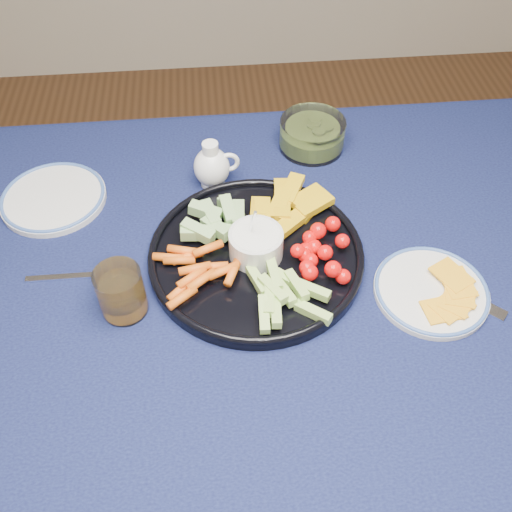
{
  "coord_description": "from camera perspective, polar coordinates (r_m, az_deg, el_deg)",
  "views": [
    {
      "loc": [
        -0.08,
        -0.56,
        1.51
      ],
      "look_at": [
        -0.02,
        0.09,
        0.76
      ],
      "focal_mm": 40.0,
      "sensor_mm": 36.0,
      "label": 1
    }
  ],
  "objects": [
    {
      "name": "creamer_pitcher",
      "position": [
        1.12,
        -4.4,
        8.91
      ],
      "size": [
        0.09,
        0.07,
        0.1
      ],
      "color": "white",
      "rests_on": "dining_table"
    },
    {
      "name": "juice_tumbler",
      "position": [
        0.93,
        -13.28,
        -3.74
      ],
      "size": [
        0.08,
        0.08,
        0.09
      ],
      "color": "white",
      "rests_on": "dining_table"
    },
    {
      "name": "dining_table",
      "position": [
        1.02,
        1.71,
        -7.53
      ],
      "size": [
        1.67,
        1.07,
        0.75
      ],
      "color": "#4B2F19",
      "rests_on": "ground"
    },
    {
      "name": "cheese_plate",
      "position": [
        0.99,
        17.15,
        -3.24
      ],
      "size": [
        0.19,
        0.19,
        0.02
      ],
      "color": "silver",
      "rests_on": "dining_table"
    },
    {
      "name": "pickle_bowl",
      "position": [
        1.22,
        5.62,
        11.91
      ],
      "size": [
        0.14,
        0.14,
        0.06
      ],
      "color": "white",
      "rests_on": "dining_table"
    },
    {
      "name": "fork_right",
      "position": [
        1.01,
        20.12,
        -3.81
      ],
      "size": [
        0.14,
        0.13,
        0.0
      ],
      "color": "white",
      "rests_on": "dining_table"
    },
    {
      "name": "fork_left",
      "position": [
        1.02,
        -16.18,
        -1.87
      ],
      "size": [
        0.19,
        0.02,
        0.0
      ],
      "color": "white",
      "rests_on": "dining_table"
    },
    {
      "name": "crudite_platter",
      "position": [
        0.99,
        -0.14,
        0.47
      ],
      "size": [
        0.38,
        0.38,
        0.12
      ],
      "color": "black",
      "rests_on": "dining_table"
    },
    {
      "name": "side_plate_extra",
      "position": [
        1.17,
        -19.61,
        5.52
      ],
      "size": [
        0.2,
        0.2,
        0.02
      ],
      "color": "silver",
      "rests_on": "dining_table"
    }
  ]
}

